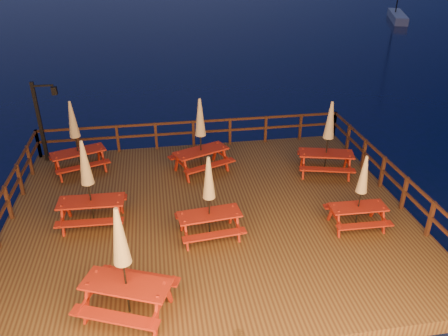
{
  "coord_description": "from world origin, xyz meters",
  "views": [
    {
      "loc": [
        -1.35,
        -10.97,
        7.8
      ],
      "look_at": [
        0.53,
        0.6,
        1.59
      ],
      "focal_mm": 35.0,
      "sensor_mm": 36.0,
      "label": 1
    }
  ],
  "objects_px": {
    "picnic_table_1": "(209,197)",
    "lamp_post": "(43,115)",
    "picnic_table_2": "(328,137)",
    "sailboat": "(397,17)",
    "picnic_table_0": "(123,262)"
  },
  "relations": [
    {
      "from": "lamp_post",
      "to": "sailboat",
      "type": "bearing_deg",
      "value": 44.29
    },
    {
      "from": "lamp_post",
      "to": "picnic_table_1",
      "type": "relative_size",
      "value": 1.22
    },
    {
      "from": "picnic_table_2",
      "to": "lamp_post",
      "type": "bearing_deg",
      "value": 179.19
    },
    {
      "from": "lamp_post",
      "to": "picnic_table_1",
      "type": "bearing_deg",
      "value": -47.27
    },
    {
      "from": "picnic_table_1",
      "to": "picnic_table_2",
      "type": "bearing_deg",
      "value": 27.76
    },
    {
      "from": "sailboat",
      "to": "picnic_table_0",
      "type": "relative_size",
      "value": 4.04
    },
    {
      "from": "picnic_table_0",
      "to": "picnic_table_2",
      "type": "distance_m",
      "value": 8.6
    },
    {
      "from": "picnic_table_1",
      "to": "lamp_post",
      "type": "bearing_deg",
      "value": 126.74
    },
    {
      "from": "lamp_post",
      "to": "picnic_table_0",
      "type": "bearing_deg",
      "value": -69.21
    },
    {
      "from": "lamp_post",
      "to": "picnic_table_2",
      "type": "distance_m",
      "value": 10.09
    },
    {
      "from": "sailboat",
      "to": "picnic_table_0",
      "type": "height_order",
      "value": "sailboat"
    },
    {
      "from": "picnic_table_0",
      "to": "lamp_post",
      "type": "bearing_deg",
      "value": 133.33
    },
    {
      "from": "picnic_table_0",
      "to": "picnic_table_2",
      "type": "bearing_deg",
      "value": 62.2
    },
    {
      "from": "sailboat",
      "to": "picnic_table_0",
      "type": "xyz_separation_m",
      "value": [
        -26.82,
        -37.35,
        1.46
      ]
    },
    {
      "from": "lamp_post",
      "to": "picnic_table_1",
      "type": "height_order",
      "value": "lamp_post"
    }
  ]
}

